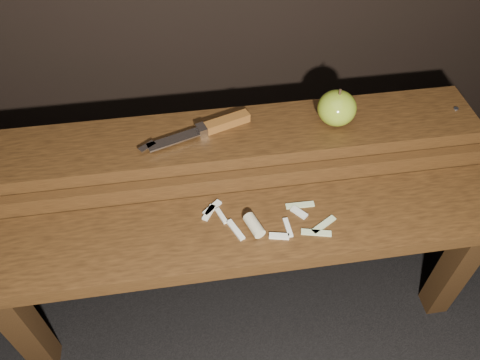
{
  "coord_description": "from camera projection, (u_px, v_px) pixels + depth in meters",
  "views": [
    {
      "loc": [
        -0.11,
        -0.64,
        1.25
      ],
      "look_at": [
        0.0,
        0.06,
        0.45
      ],
      "focal_mm": 35.0,
      "sensor_mm": 36.0,
      "label": 1
    }
  ],
  "objects": [
    {
      "name": "ground",
      "position": [
        243.0,
        297.0,
        1.37
      ],
      "size": [
        60.0,
        60.0,
        0.0
      ],
      "primitive_type": "plane",
      "color": "black"
    },
    {
      "name": "bench_front_tier",
      "position": [
        248.0,
        247.0,
        1.06
      ],
      "size": [
        1.2,
        0.2,
        0.42
      ],
      "color": "black",
      "rests_on": "ground"
    },
    {
      "name": "bench_rear_tier",
      "position": [
        234.0,
        158.0,
        1.17
      ],
      "size": [
        1.2,
        0.21,
        0.5
      ],
      "color": "black",
      "rests_on": "ground"
    },
    {
      "name": "apple",
      "position": [
        337.0,
        108.0,
        1.1
      ],
      "size": [
        0.09,
        0.09,
        0.1
      ],
      "color": "olive",
      "rests_on": "bench_rear_tier"
    },
    {
      "name": "knife",
      "position": [
        214.0,
        126.0,
        1.1
      ],
      "size": [
        0.27,
        0.11,
        0.02
      ],
      "color": "brown",
      "rests_on": "bench_rear_tier"
    },
    {
      "name": "apple_scraps",
      "position": [
        261.0,
        223.0,
        1.02
      ],
      "size": [
        0.29,
        0.14,
        0.03
      ],
      "color": "beige",
      "rests_on": "bench_front_tier"
    }
  ]
}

